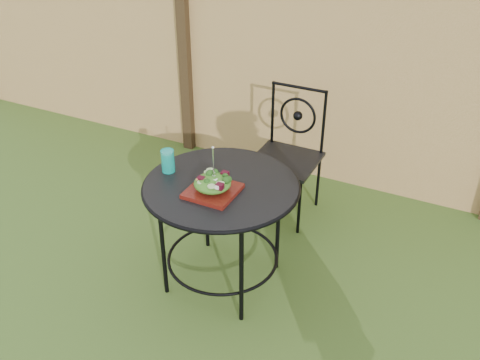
% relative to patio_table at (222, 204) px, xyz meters
% --- Properties ---
extents(fence, '(8.00, 0.12, 1.90)m').
position_rel_patio_table_xyz_m(fence, '(0.16, 1.53, 0.36)').
color(fence, '#E3B070').
rests_on(fence, ground).
extents(patio_table, '(0.92, 0.92, 0.72)m').
position_rel_patio_table_xyz_m(patio_table, '(0.00, 0.00, 0.00)').
color(patio_table, black).
rests_on(patio_table, ground).
extents(patio_chair, '(0.46, 0.46, 0.95)m').
position_rel_patio_table_xyz_m(patio_chair, '(0.05, 0.94, -0.08)').
color(patio_chair, black).
rests_on(patio_chair, ground).
extents(salad_plate, '(0.27, 0.27, 0.02)m').
position_rel_patio_table_xyz_m(salad_plate, '(0.00, -0.10, 0.15)').
color(salad_plate, '#420A09').
rests_on(salad_plate, patio_table).
extents(salad, '(0.21, 0.21, 0.08)m').
position_rel_patio_table_xyz_m(salad, '(0.00, -0.10, 0.20)').
color(salad, '#235614').
rests_on(salad, salad_plate).
extents(fork, '(0.01, 0.01, 0.18)m').
position_rel_patio_table_xyz_m(fork, '(0.01, -0.10, 0.33)').
color(fork, silver).
rests_on(fork, salad).
extents(drinking_glass, '(0.08, 0.08, 0.14)m').
position_rel_patio_table_xyz_m(drinking_glass, '(-0.35, -0.01, 0.21)').
color(drinking_glass, '#0EA394').
rests_on(drinking_glass, patio_table).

